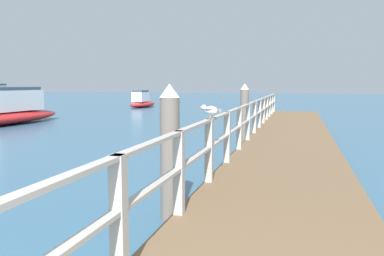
{
  "coord_description": "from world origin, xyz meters",
  "views": [
    {
      "loc": [
        0.24,
        -0.36,
        1.96
      ],
      "look_at": [
        -2.5,
        9.6,
        0.79
      ],
      "focal_mm": 36.56,
      "sensor_mm": 36.0,
      "label": 1
    }
  ],
  "objects_px": {
    "boat_4": "(142,102)",
    "boat_5": "(4,112)",
    "dock_piling_far": "(244,113)",
    "seagull_foreground": "(211,110)",
    "dock_piling_near": "(170,152)"
  },
  "relations": [
    {
      "from": "boat_4",
      "to": "boat_5",
      "type": "relative_size",
      "value": 0.53
    },
    {
      "from": "dock_piling_far",
      "to": "boat_4",
      "type": "relative_size",
      "value": 0.48
    },
    {
      "from": "boat_5",
      "to": "seagull_foreground",
      "type": "bearing_deg",
      "value": -33.86
    },
    {
      "from": "dock_piling_far",
      "to": "dock_piling_near",
      "type": "bearing_deg",
      "value": -90.0
    },
    {
      "from": "boat_5",
      "to": "dock_piling_far",
      "type": "bearing_deg",
      "value": -8.68
    },
    {
      "from": "seagull_foreground",
      "to": "boat_4",
      "type": "xyz_separation_m",
      "value": [
        -11.21,
        23.97,
        -1.07
      ]
    },
    {
      "from": "seagull_foreground",
      "to": "boat_4",
      "type": "bearing_deg",
      "value": 58.62
    },
    {
      "from": "dock_piling_near",
      "to": "boat_5",
      "type": "xyz_separation_m",
      "value": [
        -11.96,
        10.45,
        -0.4
      ]
    },
    {
      "from": "boat_4",
      "to": "dock_piling_near",
      "type": "bearing_deg",
      "value": 113.81
    },
    {
      "from": "seagull_foreground",
      "to": "boat_5",
      "type": "height_order",
      "value": "boat_5"
    },
    {
      "from": "dock_piling_near",
      "to": "dock_piling_far",
      "type": "bearing_deg",
      "value": 90.0
    },
    {
      "from": "seagull_foreground",
      "to": "dock_piling_near",
      "type": "bearing_deg",
      "value": -166.93
    },
    {
      "from": "dock_piling_far",
      "to": "seagull_foreground",
      "type": "relative_size",
      "value": 4.66
    },
    {
      "from": "dock_piling_far",
      "to": "boat_4",
      "type": "distance_m",
      "value": 20.27
    },
    {
      "from": "dock_piling_near",
      "to": "seagull_foreground",
      "type": "height_order",
      "value": "dock_piling_near"
    }
  ]
}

